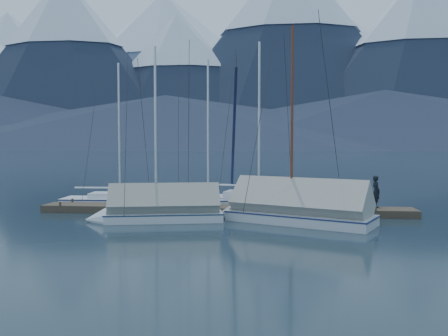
{
  "coord_description": "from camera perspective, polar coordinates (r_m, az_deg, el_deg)",
  "views": [
    {
      "loc": [
        2.58,
        -20.69,
        3.42
      ],
      "look_at": [
        0.0,
        2.0,
        2.2
      ],
      "focal_mm": 38.0,
      "sensor_mm": 36.0,
      "label": 1
    }
  ],
  "objects": [
    {
      "name": "dock",
      "position": [
        23.07,
        0.0,
        -5.19
      ],
      "size": [
        18.0,
        1.5,
        0.54
      ],
      "color": "#382D23",
      "rests_on": "ground"
    },
    {
      "name": "person",
      "position": [
        23.72,
        17.81,
        -2.7
      ],
      "size": [
        0.49,
        0.63,
        1.52
      ],
      "primitive_type": "imported",
      "rotation": [
        0.0,
        0.0,
        1.83
      ],
      "color": "black",
      "rests_on": "dock"
    },
    {
      "name": "sailboat_open_left",
      "position": [
        26.52,
        -11.46,
        -4.09
      ],
      "size": [
        6.52,
        2.76,
        8.5
      ],
      "color": "silver",
      "rests_on": "ground"
    },
    {
      "name": "mountain_range",
      "position": [
        395.02,
        6.78,
        11.07
      ],
      "size": [
        877.0,
        584.0,
        150.5
      ],
      "color": "#475675",
      "rests_on": "ground"
    },
    {
      "name": "sailboat_covered_near",
      "position": [
        20.7,
        7.71,
        -5.18
      ],
      "size": [
        7.4,
        4.9,
        9.29
      ],
      "color": "silver",
      "rests_on": "ground"
    },
    {
      "name": "sailboat_covered_far",
      "position": [
        21.01,
        -8.48,
        -5.22
      ],
      "size": [
        6.18,
        3.02,
        8.33
      ],
      "color": "silver",
      "rests_on": "ground"
    },
    {
      "name": "ground",
      "position": [
        21.13,
        -0.62,
        -6.26
      ],
      "size": [
        1000.0,
        1000.0,
        0.0
      ],
      "primitive_type": "plane",
      "color": "black",
      "rests_on": "ground"
    },
    {
      "name": "sailboat_open_right",
      "position": [
        25.71,
        5.33,
        -4.22
      ],
      "size": [
        7.57,
        3.48,
        9.68
      ],
      "color": "silver",
      "rests_on": "ground"
    },
    {
      "name": "mooring_posts",
      "position": [
        23.1,
        -1.24,
        -4.58
      ],
      "size": [
        15.12,
        1.52,
        0.35
      ],
      "color": "#382D23",
      "rests_on": "ground"
    },
    {
      "name": "sailboat_open_mid",
      "position": [
        25.68,
        -0.9,
        -4.25
      ],
      "size": [
        6.76,
        3.17,
        8.63
      ],
      "color": "white",
      "rests_on": "ground"
    }
  ]
}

